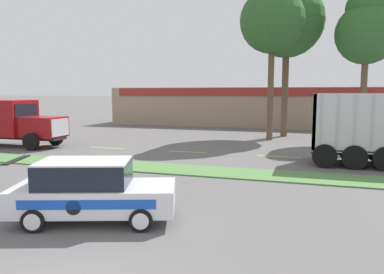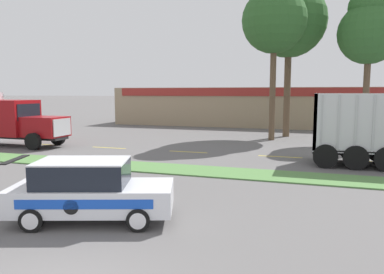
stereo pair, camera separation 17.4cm
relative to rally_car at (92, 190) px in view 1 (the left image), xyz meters
name	(u,v)px [view 1 (the left image)]	position (x,y,z in m)	size (l,w,h in m)	color
grass_verge	(210,171)	(1.50, 7.17, -0.84)	(120.00, 2.18, 0.06)	#517F42
centre_line_2	(38,144)	(-12.06, 12.26, -0.86)	(2.40, 0.14, 0.01)	yellow
centre_line_3	(107,148)	(-6.66, 12.26, -0.86)	(2.40, 0.14, 0.01)	yellow
centre_line_4	(187,152)	(-1.26, 12.26, -0.86)	(2.40, 0.14, 0.01)	yellow
centre_line_5	(279,156)	(4.14, 12.26, -0.86)	(2.40, 0.14, 0.01)	yellow
rally_car	(92,190)	(0.00, 0.00, 0.00)	(4.76, 3.11, 1.75)	silver
store_building_backdrop	(297,106)	(4.31, 34.08, 1.15)	(39.03, 12.10, 4.03)	#9E896B
tree_behind_left	(367,28)	(9.29, 20.38, 7.15)	(4.27, 4.27, 10.83)	brown
tree_behind_centre	(287,13)	(3.74, 22.20, 8.83)	(5.78, 5.78, 13.48)	brown
tree_behind_right	(272,15)	(2.87, 19.56, 8.27)	(4.70, 4.70, 12.24)	brown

